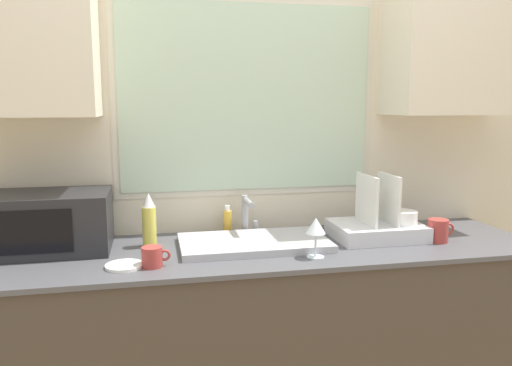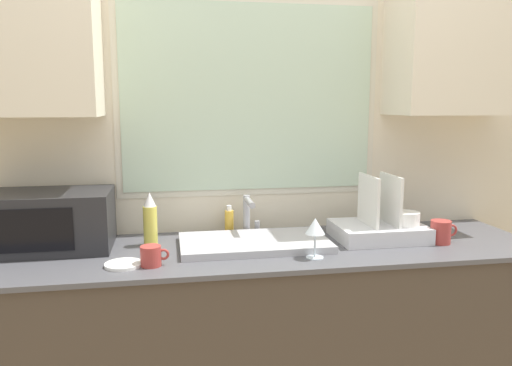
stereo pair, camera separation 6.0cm
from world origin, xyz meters
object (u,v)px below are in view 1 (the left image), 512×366
Objects in this scene: soap_bottle at (227,221)px; dish_rack at (379,226)px; mug_near_sink at (153,257)px; spray_bottle at (149,221)px; microwave at (46,222)px; wine_glass at (316,227)px; faucet at (247,212)px.

dish_rack is at bearing -18.39° from soap_bottle.
mug_near_sink is (-1.00, -0.20, -0.02)m from dish_rack.
mug_near_sink is at bearing -168.50° from dish_rack.
dish_rack is 1.02m from spray_bottle.
dish_rack is at bearing -3.91° from microwave.
spray_bottle is at bearing 155.49° from wine_glass.
mug_near_sink is (0.01, -0.28, -0.07)m from spray_bottle.
soap_bottle is (0.77, 0.12, -0.06)m from microwave.
soap_bottle is 0.52m from wine_glass.
soap_bottle is (-0.08, 0.05, -0.05)m from faucet.
microwave is 1.30× the size of dish_rack.
microwave is 4.73× the size of mug_near_sink.
faucet is 0.60m from dish_rack.
dish_rack is at bearing 11.50° from mug_near_sink.
dish_rack is 3.63× the size of mug_near_sink.
microwave is 2.20× the size of spray_bottle.
faucet is at bearing -31.52° from soap_bottle.
spray_bottle is 2.15× the size of mug_near_sink.
microwave is 0.53m from mug_near_sink.
dish_rack is 1.69× the size of spray_bottle.
microwave is 1.43m from dish_rack.
microwave reaches higher than spray_bottle.
faucet is 1.70× the size of mug_near_sink.
dish_rack is at bearing 30.11° from wine_glass.
wine_glass is (0.29, -0.43, 0.06)m from soap_bottle.
spray_bottle is 1.44× the size of wine_glass.
soap_bottle is at bearing 8.93° from microwave.
dish_rack reaches higher than spray_bottle.
faucet is 0.36× the size of microwave.
faucet is 0.79× the size of spray_bottle.
spray_bottle is 1.72× the size of soap_bottle.
dish_rack is 0.43m from wine_glass.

